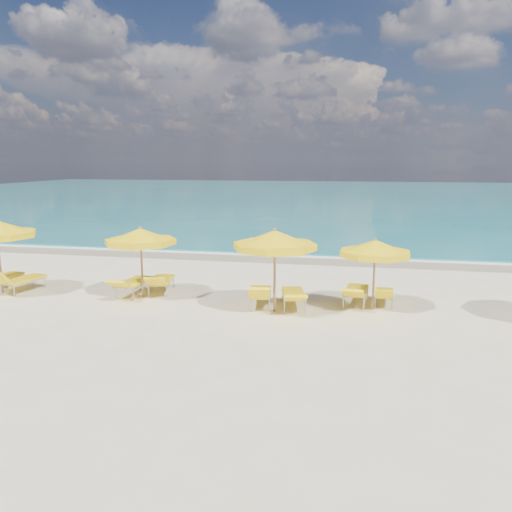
# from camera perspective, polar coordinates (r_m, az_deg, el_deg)

# --- Properties ---
(ground_plane) EXTENTS (120.00, 120.00, 0.00)m
(ground_plane) POSITION_cam_1_polar(r_m,az_deg,el_deg) (15.11, -1.13, -5.53)
(ground_plane) COLOR beige
(ocean) EXTENTS (120.00, 80.00, 0.30)m
(ocean) POSITION_cam_1_polar(r_m,az_deg,el_deg) (62.37, 8.53, 6.84)
(ocean) COLOR #13696D
(ocean) RESTS_ON ground
(wet_sand_band) EXTENTS (120.00, 2.60, 0.01)m
(wet_sand_band) POSITION_cam_1_polar(r_m,az_deg,el_deg) (22.19, 3.01, -0.22)
(wet_sand_band) COLOR tan
(wet_sand_band) RESTS_ON ground
(foam_line) EXTENTS (120.00, 1.20, 0.03)m
(foam_line) POSITION_cam_1_polar(r_m,az_deg,el_deg) (22.97, 3.30, 0.16)
(foam_line) COLOR white
(foam_line) RESTS_ON ground
(whitecap_near) EXTENTS (14.00, 0.36, 0.05)m
(whitecap_near) POSITION_cam_1_polar(r_m,az_deg,el_deg) (32.74, -4.95, 3.36)
(whitecap_near) COLOR white
(whitecap_near) RESTS_ON ground
(whitecap_far) EXTENTS (18.00, 0.30, 0.05)m
(whitecap_far) POSITION_cam_1_polar(r_m,az_deg,el_deg) (38.69, 18.56, 3.99)
(whitecap_far) COLOR white
(whitecap_far) RESTS_ON ground
(umbrella_2) EXTENTS (2.65, 2.65, 2.25)m
(umbrella_2) POSITION_cam_1_polar(r_m,az_deg,el_deg) (15.93, -13.07, 2.12)
(umbrella_2) COLOR #9B714D
(umbrella_2) RESTS_ON ground
(umbrella_3) EXTENTS (2.39, 2.39, 2.41)m
(umbrella_3) POSITION_cam_1_polar(r_m,az_deg,el_deg) (13.99, 2.16, 1.77)
(umbrella_3) COLOR #9B714D
(umbrella_3) RESTS_ON ground
(umbrella_4) EXTENTS (2.62, 2.62, 2.10)m
(umbrella_4) POSITION_cam_1_polar(r_m,az_deg,el_deg) (14.61, 13.45, 0.81)
(umbrella_4) COLOR #9B714D
(umbrella_4) RESTS_ON ground
(lounger_1_left) EXTENTS (0.99, 2.04, 0.73)m
(lounger_1_left) POSITION_cam_1_polar(r_m,az_deg,el_deg) (18.93, -27.19, -2.66)
(lounger_1_left) COLOR #A5A8AD
(lounger_1_left) RESTS_ON ground
(lounger_1_right) EXTENTS (1.00, 1.96, 0.92)m
(lounger_1_right) POSITION_cam_1_polar(r_m,az_deg,el_deg) (18.18, -25.13, -2.97)
(lounger_1_right) COLOR #A5A8AD
(lounger_1_right) RESTS_ON ground
(lounger_2_left) EXTENTS (0.75, 2.05, 0.78)m
(lounger_2_left) POSITION_cam_1_polar(r_m,az_deg,el_deg) (16.58, -13.80, -3.50)
(lounger_2_left) COLOR #A5A8AD
(lounger_2_left) RESTS_ON ground
(lounger_2_right) EXTENTS (1.01, 2.05, 0.81)m
(lounger_2_right) POSITION_cam_1_polar(r_m,az_deg,el_deg) (16.64, -10.76, -3.33)
(lounger_2_right) COLOR #A5A8AD
(lounger_2_right) RESTS_ON ground
(lounger_3_left) EXTENTS (0.93, 1.98, 0.87)m
(lounger_3_left) POSITION_cam_1_polar(r_m,az_deg,el_deg) (14.86, 0.47, -4.86)
(lounger_3_left) COLOR #A5A8AD
(lounger_3_left) RESTS_ON ground
(lounger_3_right) EXTENTS (1.01, 2.09, 0.74)m
(lounger_3_right) POSITION_cam_1_polar(r_m,az_deg,el_deg) (14.74, 4.29, -5.04)
(lounger_3_right) COLOR #A5A8AD
(lounger_3_right) RESTS_ON ground
(lounger_4_left) EXTENTS (0.84, 2.05, 0.78)m
(lounger_4_left) POSITION_cam_1_polar(r_m,az_deg,el_deg) (15.36, 11.34, -4.55)
(lounger_4_left) COLOR #A5A8AD
(lounger_4_left) RESTS_ON ground
(lounger_4_right) EXTENTS (0.65, 1.65, 0.70)m
(lounger_4_right) POSITION_cam_1_polar(r_m,az_deg,el_deg) (15.52, 14.42, -4.67)
(lounger_4_right) COLOR #A5A8AD
(lounger_4_right) RESTS_ON ground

